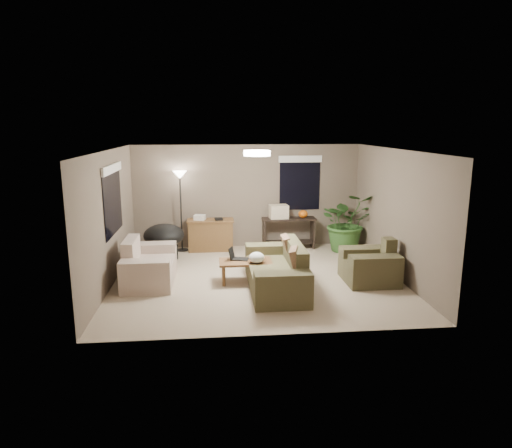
{
  "coord_description": "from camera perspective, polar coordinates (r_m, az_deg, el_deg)",
  "views": [
    {
      "loc": [
        -0.84,
        -8.51,
        2.94
      ],
      "look_at": [
        0.0,
        0.2,
        1.05
      ],
      "focal_mm": 32.0,
      "sensor_mm": 36.0,
      "label": 1
    }
  ],
  "objects": [
    {
      "name": "window_back",
      "position": [
        11.25,
        5.52,
        6.25
      ],
      "size": [
        1.06,
        0.05,
        1.33
      ],
      "color": "black",
      "rests_on": "room_shell"
    },
    {
      "name": "papasan_chair",
      "position": [
        10.39,
        -11.42,
        -1.83
      ],
      "size": [
        0.96,
        0.96,
        0.8
      ],
      "color": "black",
      "rests_on": "ground"
    },
    {
      "name": "window_left",
      "position": [
        9.08,
        -17.51,
        4.32
      ],
      "size": [
        0.05,
        1.56,
        1.33
      ],
      "color": "black",
      "rests_on": "room_shell"
    },
    {
      "name": "cardboard_box",
      "position": [
        11.0,
        2.85,
        1.56
      ],
      "size": [
        0.46,
        0.37,
        0.32
      ],
      "primitive_type": "cube",
      "rotation": [
        0.0,
        0.0,
        0.1
      ],
      "color": "beige",
      "rests_on": "console_table"
    },
    {
      "name": "loveseat",
      "position": [
        9.02,
        -13.33,
        -5.19
      ],
      "size": [
        0.9,
        1.6,
        0.85
      ],
      "color": "beige",
      "rests_on": "ground"
    },
    {
      "name": "plastic_bag",
      "position": [
        8.56,
        0.08,
        -4.21
      ],
      "size": [
        0.33,
        0.3,
        0.21
      ],
      "primitive_type": "ellipsoid",
      "rotation": [
        0.0,
        0.0,
        -0.13
      ],
      "color": "white",
      "rests_on": "coffee_table"
    },
    {
      "name": "cat_scratching_post",
      "position": [
        9.86,
        14.03,
        -4.23
      ],
      "size": [
        0.32,
        0.32,
        0.5
      ],
      "color": "tan",
      "rests_on": "ground"
    },
    {
      "name": "throw_pillows",
      "position": [
        8.36,
        4.5,
        -3.74
      ],
      "size": [
        0.34,
        1.37,
        0.47
      ],
      "color": "#8C7251",
      "rests_on": "main_sofa"
    },
    {
      "name": "desk_papers",
      "position": [
        10.89,
        -6.56,
        0.78
      ],
      "size": [
        0.7,
        0.3,
        0.12
      ],
      "color": "silver",
      "rests_on": "desk"
    },
    {
      "name": "room_shell",
      "position": [
        8.71,
        0.13,
        1.01
      ],
      "size": [
        5.5,
        5.5,
        5.5
      ],
      "color": "tan",
      "rests_on": "ground"
    },
    {
      "name": "pumpkin",
      "position": [
        11.12,
        5.91,
        1.25
      ],
      "size": [
        0.27,
        0.27,
        0.19
      ],
      "primitive_type": "ellipsoid",
      "rotation": [
        0.0,
        0.0,
        0.22
      ],
      "color": "orange",
      "rests_on": "console_table"
    },
    {
      "name": "main_sofa",
      "position": [
        8.43,
        2.74,
        -6.12
      ],
      "size": [
        0.95,
        2.2,
        0.85
      ],
      "color": "brown",
      "rests_on": "ground"
    },
    {
      "name": "ceiling_fixture",
      "position": [
        8.56,
        0.13,
        8.85
      ],
      "size": [
        0.5,
        0.5,
        0.1
      ],
      "primitive_type": "cylinder",
      "color": "white",
      "rests_on": "room_shell"
    },
    {
      "name": "houseplant",
      "position": [
        11.05,
        11.29,
        -0.53
      ],
      "size": [
        1.27,
        1.42,
        1.1
      ],
      "primitive_type": "imported",
      "color": "#2D5923",
      "rests_on": "ground"
    },
    {
      "name": "floor_lamp",
      "position": [
        10.83,
        -9.47,
        4.91
      ],
      "size": [
        0.32,
        0.32,
        1.91
      ],
      "color": "black",
      "rests_on": "ground"
    },
    {
      "name": "console_table",
      "position": [
        11.14,
        4.1,
        -0.83
      ],
      "size": [
        1.3,
        0.4,
        0.75
      ],
      "color": "black",
      "rests_on": "ground"
    },
    {
      "name": "desk",
      "position": [
        10.99,
        -5.69,
        -1.35
      ],
      "size": [
        1.1,
        0.5,
        0.75
      ],
      "color": "brown",
      "rests_on": "ground"
    },
    {
      "name": "armchair",
      "position": [
        9.04,
        14.08,
        -5.19
      ],
      "size": [
        0.95,
        1.0,
        0.85
      ],
      "color": "#4B462D",
      "rests_on": "ground"
    },
    {
      "name": "coffee_table",
      "position": [
        8.73,
        -1.33,
        -5.01
      ],
      "size": [
        1.0,
        0.55,
        0.42
      ],
      "color": "brown",
      "rests_on": "ground"
    },
    {
      "name": "laptop",
      "position": [
        8.78,
        -2.48,
        -4.08
      ],
      "size": [
        0.42,
        0.3,
        0.24
      ],
      "color": "black",
      "rests_on": "coffee_table"
    }
  ]
}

